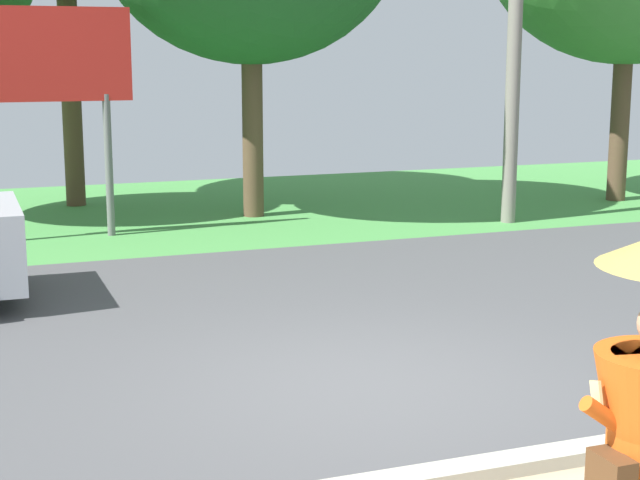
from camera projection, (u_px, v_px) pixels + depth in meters
ground_plane at (271, 307)px, 11.28m from camera, size 40.00×22.00×0.20m
utility_pole at (515, 21)px, 16.00m from camera, size 1.80×0.24×6.31m
roadside_billboard at (44, 71)px, 14.65m from camera, size 2.60×0.12×3.50m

